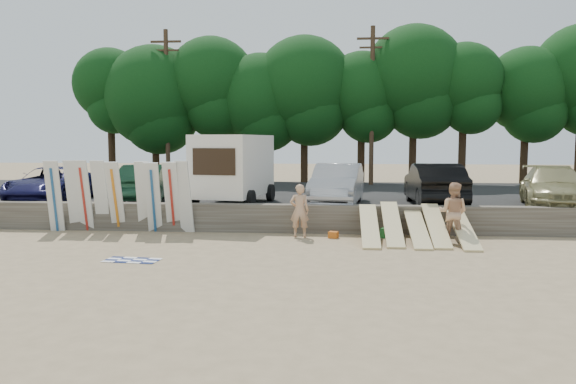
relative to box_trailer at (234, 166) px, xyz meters
name	(u,v)px	position (x,y,z in m)	size (l,w,h in m)	color
ground	(336,249)	(4.10, -5.48, -2.25)	(120.00, 120.00, 0.00)	tan
seawall	(336,219)	(4.10, -2.48, -1.75)	(44.00, 0.50, 1.00)	#6B6356
parking_lot	(336,200)	(4.10, 5.02, -1.90)	(44.00, 14.50, 0.70)	#282828
treeline	(330,86)	(3.67, 12.09, 4.23)	(33.39, 6.31, 9.38)	#382616
utility_poles	(372,102)	(6.10, 10.52, 3.17)	(25.80, 0.26, 9.00)	#473321
box_trailer	(234,166)	(0.00, 0.00, 0.00)	(3.00, 4.63, 2.77)	white
car_0	(52,184)	(-7.81, 0.35, -0.83)	(2.41, 5.23, 1.45)	#121240
car_1	(146,183)	(-3.92, 0.86, -0.78)	(1.64, 4.70, 1.55)	#11301E
car_2	(337,185)	(4.14, 0.02, -0.73)	(1.74, 4.98, 1.64)	#A0A1A5
car_3	(434,184)	(7.95, 0.26, -0.72)	(1.77, 5.06, 1.67)	black
car_4	(554,187)	(12.38, -0.05, -0.77)	(2.19, 5.39, 1.56)	#9B9463
surfboard_upright_0	(54,196)	(-5.90, -3.12, -0.97)	(0.50, 0.06, 2.60)	silver
surfboard_upright_1	(74,196)	(-5.30, -2.88, -0.97)	(0.50, 0.06, 2.60)	silver
surfboard_upright_2	(84,196)	(-4.91, -2.89, -0.97)	(0.50, 0.06, 2.60)	silver
surfboard_upright_3	(101,196)	(-4.32, -2.83, -0.97)	(0.50, 0.06, 2.60)	silver
surfboard_upright_4	(115,197)	(-3.72, -2.96, -0.99)	(0.50, 0.06, 2.60)	silver
surfboard_upright_5	(144,197)	(-2.71, -2.89, -0.98)	(0.50, 0.06, 2.60)	silver
surfboard_upright_6	(153,198)	(-2.32, -3.04, -1.00)	(0.50, 0.06, 2.60)	silver
surfboard_upright_7	(172,197)	(-1.67, -2.94, -0.99)	(0.50, 0.06, 2.60)	silver
surfboard_upright_8	(184,197)	(-1.22, -2.96, -0.97)	(0.50, 0.06, 2.60)	silver
surfboard_low_0	(369,225)	(5.18, -4.07, -1.73)	(0.56, 3.00, 0.07)	beige
surfboard_low_1	(392,224)	(5.93, -3.88, -1.69)	(0.56, 3.00, 0.07)	beige
surfboard_low_2	(417,228)	(6.71, -4.03, -1.81)	(0.56, 3.00, 0.07)	beige
surfboard_low_3	(436,225)	(7.32, -3.92, -1.71)	(0.56, 3.00, 0.07)	beige
surfboard_low_4	(463,229)	(8.13, -4.15, -1.79)	(0.56, 3.00, 0.07)	beige
beachgoer_a	(300,211)	(2.87, -3.42, -1.35)	(0.66, 0.43, 1.80)	tan
beachgoer_b	(453,212)	(7.84, -3.98, -1.29)	(0.94, 0.73, 1.93)	tan
cooler	(387,233)	(5.81, -3.31, -2.09)	(0.38, 0.30, 0.32)	#227D32
gear_bag	(333,235)	(4.02, -3.53, -2.14)	(0.30, 0.25, 0.22)	#C65C17
beach_towel	(132,260)	(-1.45, -7.51, -2.25)	(1.50, 1.50, 0.00)	white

